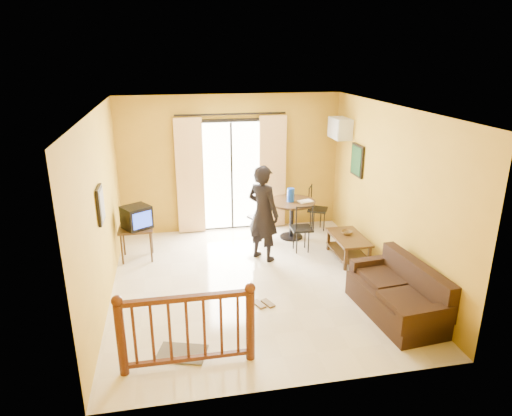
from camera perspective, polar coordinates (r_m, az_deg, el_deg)
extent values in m
plane|color=beige|center=(7.56, -0.28, -9.29)|extent=(5.00, 5.00, 0.00)
plane|color=white|center=(6.70, -0.32, 12.30)|extent=(5.00, 5.00, 0.00)
plane|color=#B78C23|center=(9.38, -3.14, 5.53)|extent=(4.50, 0.00, 4.50)
plane|color=#B78C23|center=(4.75, 5.34, -8.42)|extent=(4.50, 0.00, 4.50)
plane|color=#B78C23|center=(6.97, -18.80, -0.29)|extent=(0.00, 5.00, 5.00)
plane|color=#B78C23|center=(7.72, 16.35, 1.80)|extent=(0.00, 5.00, 5.00)
cube|color=black|center=(9.43, -3.10, 4.03)|extent=(1.34, 0.03, 2.34)
cube|color=white|center=(9.39, -3.07, 3.98)|extent=(1.20, 0.04, 2.20)
cube|color=black|center=(9.37, -3.05, 3.94)|extent=(0.04, 0.02, 2.20)
cube|color=#FFFAC0|center=(9.26, -8.26, 3.90)|extent=(0.55, 0.08, 2.35)
cube|color=#FFFAC0|center=(9.48, 2.08, 4.45)|extent=(0.55, 0.08, 2.35)
cylinder|color=black|center=(9.10, -3.17, 11.64)|extent=(2.20, 0.04, 0.04)
cube|color=black|center=(8.43, -14.79, -2.52)|extent=(0.60, 0.50, 0.04)
cylinder|color=black|center=(8.38, -16.41, -4.96)|extent=(0.04, 0.04, 0.58)
cylinder|color=black|center=(8.34, -12.99, -4.77)|extent=(0.04, 0.04, 0.58)
cylinder|color=black|center=(8.74, -16.20, -3.91)|extent=(0.04, 0.04, 0.58)
cylinder|color=black|center=(8.70, -12.92, -3.72)|extent=(0.04, 0.04, 0.58)
cube|color=black|center=(8.35, -14.72, -1.10)|extent=(0.59, 0.58, 0.40)
cube|color=blue|center=(8.18, -14.02, -1.46)|extent=(0.31, 0.20, 0.29)
cube|color=black|center=(6.73, -18.88, 0.38)|extent=(0.04, 0.42, 0.52)
cube|color=#5B554E|center=(6.73, -18.67, 0.39)|extent=(0.01, 0.34, 0.44)
cylinder|color=black|center=(9.05, 4.53, 0.76)|extent=(0.93, 0.93, 0.04)
cylinder|color=black|center=(9.18, 4.46, -1.49)|extent=(0.08, 0.08, 0.76)
cylinder|color=black|center=(9.31, 4.41, -3.58)|extent=(0.46, 0.46, 0.03)
cylinder|color=#1139A8|center=(8.97, 4.36, 1.64)|extent=(0.14, 0.14, 0.27)
cube|color=white|center=(9.02, 6.20, 0.83)|extent=(0.32, 0.25, 0.02)
cube|color=silver|center=(9.23, 10.48, 9.77)|extent=(0.30, 0.60, 0.40)
cube|color=gray|center=(9.18, 9.60, 9.77)|extent=(0.02, 0.56, 0.36)
cube|color=black|center=(8.78, 12.54, 5.84)|extent=(0.04, 0.50, 0.60)
cube|color=black|center=(8.77, 12.39, 5.84)|extent=(0.01, 0.42, 0.52)
cube|color=black|center=(8.38, 11.52, -3.62)|extent=(0.54, 0.98, 0.04)
cube|color=black|center=(8.49, 11.39, -5.38)|extent=(0.50, 0.94, 0.03)
cube|color=black|center=(8.02, 11.13, -6.28)|extent=(0.05, 0.05, 0.41)
cube|color=black|center=(8.18, 13.98, -5.97)|extent=(0.05, 0.05, 0.41)
cube|color=black|center=(8.76, 9.04, -3.92)|extent=(0.05, 0.05, 0.41)
cube|color=black|center=(8.91, 11.69, -3.68)|extent=(0.05, 0.05, 0.41)
imported|color=brown|center=(8.45, 11.28, -3.04)|extent=(0.20, 0.20, 0.06)
cube|color=black|center=(6.92, 16.99, -11.26)|extent=(0.91, 1.61, 0.38)
cube|color=black|center=(6.89, 19.41, -8.47)|extent=(0.32, 1.55, 0.53)
cube|color=black|center=(6.26, 20.37, -12.84)|extent=(0.78, 0.23, 0.29)
cube|color=black|center=(7.41, 14.50, -7.07)|extent=(0.78, 0.23, 0.29)
cube|color=black|center=(6.54, 18.16, -11.05)|extent=(0.59, 0.67, 0.10)
cube|color=black|center=(7.05, 15.56, -8.46)|extent=(0.59, 0.67, 0.10)
imported|color=black|center=(8.06, 0.88, -0.66)|extent=(0.73, 0.75, 1.74)
cylinder|color=#471E0F|center=(5.63, -16.50, -15.55)|extent=(0.11, 0.11, 0.92)
cylinder|color=#471E0F|center=(5.65, -0.72, -14.52)|extent=(0.11, 0.11, 0.92)
sphere|color=#471E0F|center=(5.37, -17.01, -11.05)|extent=(0.13, 0.13, 0.13)
sphere|color=#471E0F|center=(5.39, -0.74, -10.00)|extent=(0.13, 0.13, 0.13)
cube|color=#471E0F|center=(5.35, -8.82, -11.09)|extent=(1.55, 0.08, 0.06)
cube|color=#471E0F|center=(5.80, -8.39, -18.12)|extent=(1.55, 0.06, 0.05)
cube|color=#534D43|center=(6.05, -9.25, -17.48)|extent=(0.69, 0.56, 0.02)
cube|color=brown|center=(6.94, 0.36, -11.94)|extent=(0.19, 0.27, 0.03)
cube|color=brown|center=(6.96, 1.51, -11.82)|extent=(0.19, 0.27, 0.03)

